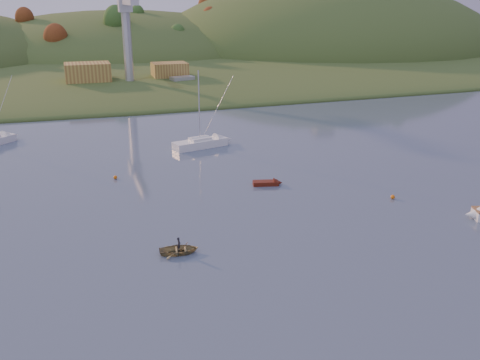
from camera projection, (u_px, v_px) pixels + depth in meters
name	position (u px, v px, depth m)	size (l,w,h in m)	color
far_shore	(94.00, 52.00, 234.08)	(620.00, 220.00, 1.50)	#385020
shore_slope	(107.00, 70.00, 175.65)	(640.00, 150.00, 7.00)	#385020
hill_center	(123.00, 56.00, 219.05)	(140.00, 120.00, 36.00)	#385020
hill_right	(326.00, 53.00, 230.59)	(150.00, 130.00, 60.00)	#385020
hillside_trees	(102.00, 63.00, 193.63)	(280.00, 50.00, 32.00)	#284F1C
wharf	(141.00, 85.00, 138.08)	(42.00, 16.00, 2.40)	slate
shed_west	(88.00, 73.00, 133.98)	(11.00, 8.00, 4.80)	olive
shed_east	(170.00, 70.00, 141.19)	(9.00, 7.00, 4.00)	olive
dock_crane	(127.00, 22.00, 128.77)	(3.20, 28.00, 20.30)	#B7B7BC
sailboat_far	(200.00, 143.00, 85.09)	(9.16, 4.80, 12.18)	white
canoe	(179.00, 250.00, 49.93)	(2.62, 3.66, 0.76)	olive
paddler	(179.00, 247.00, 49.83)	(0.50, 0.33, 1.38)	black
red_tender	(271.00, 183.00, 68.21)	(3.97, 2.11, 1.29)	#4F170B
work_vessel	(182.00, 85.00, 137.41)	(14.47, 8.06, 3.52)	slate
buoy_1	(393.00, 197.00, 63.49)	(0.50, 0.50, 0.50)	orange
buoy_3	(115.00, 177.00, 70.37)	(0.50, 0.50, 0.50)	orange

